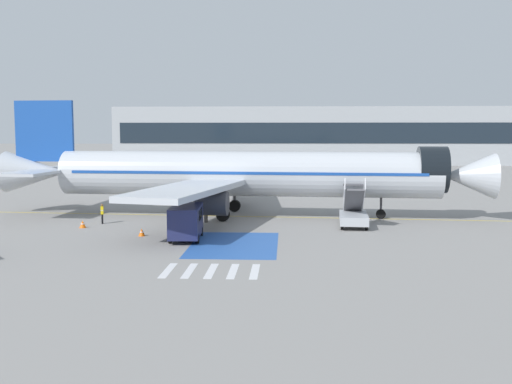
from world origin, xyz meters
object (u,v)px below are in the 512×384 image
airliner (241,174)px  terminal_building (314,136)px  traffic_cone_0 (83,224)px  traffic_cone_1 (142,232)px  ground_crew_0 (102,212)px  ground_crew_1 (206,211)px  service_van_0 (186,220)px  boarding_stairs_forward (354,214)px  fuel_tanker (192,176)px  ground_crew_2 (174,211)px

airliner → terminal_building: size_ratio=0.49×
traffic_cone_0 → traffic_cone_1: 6.54m
airliner → traffic_cone_1: (-6.48, -10.42, -3.55)m
airliner → ground_crew_0: airliner is taller
ground_crew_1 → traffic_cone_1: 7.79m
service_van_0 → ground_crew_0: 10.60m
ground_crew_1 → boarding_stairs_forward: bearing=145.6°
service_van_0 → traffic_cone_1: service_van_0 is taller
fuel_tanker → ground_crew_1: 27.06m
airliner → ground_crew_1: (-2.65, -3.67, -2.83)m
airliner → boarding_stairs_forward: airliner is taller
service_van_0 → ground_crew_0: service_van_0 is taller
ground_crew_0 → airliner: bearing=100.6°
ground_crew_0 → traffic_cone_0: (-0.93, -2.12, -0.66)m
fuel_tanker → traffic_cone_0: size_ratio=15.17×
ground_crew_0 → ground_crew_2: (5.93, 0.53, 0.07)m
boarding_stairs_forward → traffic_cone_0: size_ratio=9.03×
ground_crew_2 → traffic_cone_0: ground_crew_2 is taller
airliner → ground_crew_1: 5.34m
terminal_building → traffic_cone_1: bearing=-99.9°
fuel_tanker → traffic_cone_1: size_ratio=16.33×
airliner → traffic_cone_0: size_ratio=74.53×
fuel_tanker → ground_crew_1: fuel_tanker is taller
boarding_stairs_forward → traffic_cone_0: boarding_stairs_forward is taller
fuel_tanker → terminal_building: size_ratio=0.10×
boarding_stairs_forward → ground_crew_1: 12.25m
ground_crew_0 → ground_crew_2: 5.96m
service_van_0 → traffic_cone_1: 3.88m
fuel_tanker → airliner: bearing=15.6°
ground_crew_2 → fuel_tanker: bearing=-4.2°
fuel_tanker → traffic_cone_0: (-4.02, -29.83, -1.56)m
ground_crew_2 → ground_crew_0: bearing=84.9°
traffic_cone_0 → terminal_building: terminal_building is taller
service_van_0 → traffic_cone_0: bearing=149.6°
ground_crew_1 → airliner: bearing=-152.8°
boarding_stairs_forward → service_van_0: bearing=-148.6°
ground_crew_0 → terminal_building: bearing=153.7°
airliner → traffic_cone_1: 12.77m
airliner → ground_crew_2: bearing=-45.9°
boarding_stairs_forward → ground_crew_0: boarding_stairs_forward is taller
boarding_stairs_forward → traffic_cone_1: 16.80m
ground_crew_2 → terminal_building: bearing=-19.9°
fuel_tanker → service_van_0: (5.05, -34.48, -0.43)m
airliner → fuel_tanker: (-8.03, 22.83, -1.97)m
airliner → ground_crew_0: 12.48m
ground_crew_0 → ground_crew_2: ground_crew_2 is taller
ground_crew_2 → traffic_cone_0: (-6.86, -2.65, -0.73)m
ground_crew_2 → terminal_building: terminal_building is taller
ground_crew_1 → terminal_building: (12.98, 89.88, 5.52)m
ground_crew_0 → traffic_cone_1: 7.27m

